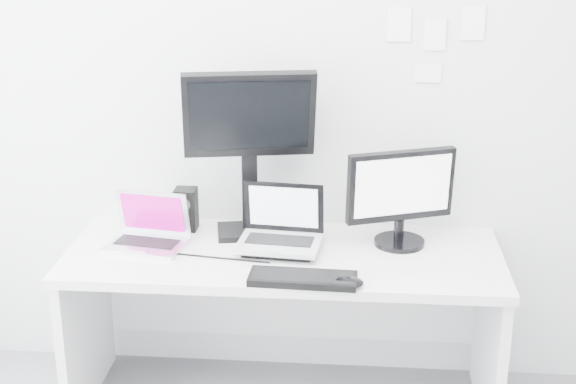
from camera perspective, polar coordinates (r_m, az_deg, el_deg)
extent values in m
plane|color=silver|center=(3.59, 0.17, 7.23)|extent=(3.60, 0.00, 3.60)
cube|color=silver|center=(3.61, -0.29, -9.45)|extent=(1.80, 0.70, 0.73)
cube|color=silver|center=(3.50, -9.81, -1.99)|extent=(0.35, 0.29, 0.24)
cube|color=black|center=(3.68, -7.00, -1.18)|extent=(0.11, 0.11, 0.19)
cube|color=#B3B6BC|center=(3.39, -0.62, -1.96)|extent=(0.36, 0.29, 0.28)
cube|color=black|center=(3.52, -2.66, 2.78)|extent=(0.58, 0.30, 0.75)
cube|color=black|center=(3.48, 7.77, -0.34)|extent=(0.51, 0.37, 0.43)
cube|color=black|center=(3.18, 1.02, -5.96)|extent=(0.42, 0.16, 0.03)
ellipsoid|color=black|center=(3.15, 4.16, -6.16)|extent=(0.13, 0.10, 0.04)
cube|color=white|center=(3.54, 7.60, 11.30)|extent=(0.10, 0.00, 0.14)
cube|color=white|center=(3.55, 10.03, 10.56)|extent=(0.09, 0.00, 0.13)
cube|color=white|center=(3.56, 12.53, 11.24)|extent=(0.10, 0.00, 0.14)
cube|color=white|center=(3.58, 9.56, 8.04)|extent=(0.11, 0.00, 0.08)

